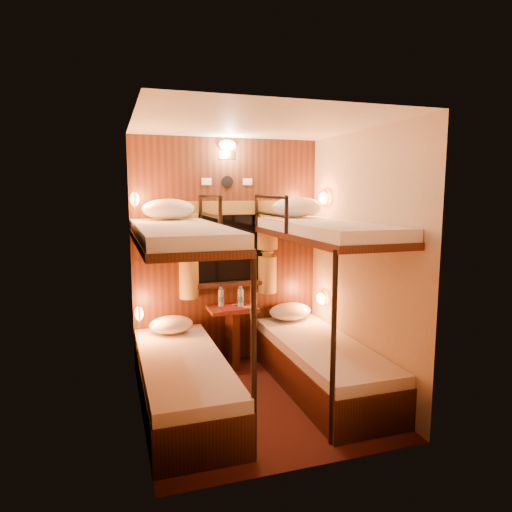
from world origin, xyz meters
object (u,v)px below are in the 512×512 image
object	(u,v)px
bottle_left	(221,298)
bottle_right	(241,298)
bunk_left	(182,345)
bunk_right	(321,331)
table	(233,329)

from	to	relation	value
bottle_left	bottle_right	world-z (taller)	bottle_right
bunk_left	bottle_right	bearing A→B (deg)	45.87
bunk_left	bunk_right	world-z (taller)	same
bottle_left	bunk_left	bearing A→B (deg)	-122.88
table	bottle_left	world-z (taller)	bottle_left
bunk_right	bottle_left	world-z (taller)	bunk_right
table	bottle_left	bearing A→B (deg)	153.84
bunk_right	table	bearing A→B (deg)	129.67
bunk_right	table	xyz separation A→B (m)	(-0.65, 0.78, -0.14)
bunk_left	table	world-z (taller)	bunk_left
bottle_right	table	bearing A→B (deg)	161.00
bunk_left	bottle_right	distance (m)	1.07
bunk_right	bottle_left	bearing A→B (deg)	132.19
bunk_left	bottle_left	world-z (taller)	bunk_left
bunk_left	bottle_left	bearing A→B (deg)	57.12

